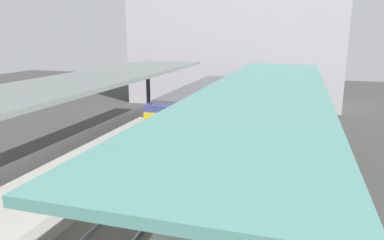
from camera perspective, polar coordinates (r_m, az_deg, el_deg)
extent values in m
plane|color=#383835|center=(14.53, -5.04, -11.27)|extent=(80.00, 80.00, 0.00)
cube|color=#ADA8A0|center=(16.05, -17.88, -7.51)|extent=(4.40, 28.00, 1.00)
cube|color=#ADA8A0|center=(13.47, 10.40, -11.16)|extent=(4.40, 28.00, 1.00)
cube|color=#59544C|center=(14.48, -5.05, -10.91)|extent=(3.20, 28.00, 0.20)
cube|color=slate|center=(14.68, -7.71, -9.91)|extent=(0.08, 28.00, 0.14)
cube|color=slate|center=(14.18, -2.31, -10.67)|extent=(0.08, 28.00, 0.14)
cube|color=#38428C|center=(20.18, 2.08, 0.79)|extent=(2.70, 10.43, 2.90)
cube|color=yellow|center=(15.37, -2.96, -3.84)|extent=(2.65, 0.08, 2.60)
cube|color=black|center=(20.49, -1.62, 1.99)|extent=(0.04, 9.60, 0.76)
cube|color=black|center=(19.81, 5.92, 1.53)|extent=(0.04, 9.60, 0.76)
cube|color=#515156|center=(19.90, 2.12, 5.15)|extent=(2.16, 9.91, 0.20)
cylinder|color=#333335|center=(22.06, -6.92, 4.11)|extent=(0.24, 0.24, 3.06)
cube|color=slate|center=(16.33, -16.02, 6.16)|extent=(4.18, 21.00, 0.16)
cylinder|color=#333335|center=(8.22, 6.89, -12.18)|extent=(0.24, 0.24, 3.03)
cylinder|color=#333335|center=(20.27, 13.20, 2.99)|extent=(0.24, 0.24, 3.03)
cube|color=slate|center=(13.81, 11.71, 5.04)|extent=(4.18, 21.00, 0.16)
cube|color=black|center=(12.74, 5.02, -9.04)|extent=(0.08, 0.32, 0.40)
cube|color=black|center=(12.58, 9.99, -9.49)|extent=(0.08, 0.32, 0.40)
cube|color=maroon|center=(12.56, 7.52, -8.30)|extent=(1.40, 0.40, 0.06)
cube|color=maroon|center=(12.64, 7.69, -7.04)|extent=(1.40, 0.06, 0.40)
cylinder|color=#262628|center=(15.66, 13.66, -1.60)|extent=(0.08, 0.08, 2.20)
cube|color=navy|center=(15.45, 13.86, 1.81)|extent=(0.90, 0.06, 0.32)
cylinder|color=#232328|center=(18.67, 16.97, -1.48)|extent=(0.28, 0.28, 0.90)
cylinder|color=#7A337A|center=(18.49, 17.13, 0.83)|extent=(0.36, 0.36, 0.64)
sphere|color=beige|center=(18.41, 17.22, 2.14)|extent=(0.22, 0.22, 0.22)
cylinder|color=#7A337A|center=(16.96, 13.11, -2.85)|extent=(0.28, 0.28, 0.81)
cylinder|color=maroon|center=(16.78, 13.24, -0.51)|extent=(0.36, 0.36, 0.62)
sphere|color=beige|center=(16.68, 13.31, 0.89)|extent=(0.22, 0.22, 0.22)
cylinder|color=#386B3D|center=(15.80, 8.48, -3.64)|extent=(0.28, 0.28, 0.92)
cylinder|color=#998460|center=(15.59, 8.58, -0.88)|extent=(0.36, 0.36, 0.65)
sphere|color=tan|center=(15.49, 8.64, 0.69)|extent=(0.22, 0.22, 0.22)
cube|color=#B7B2B7|center=(32.75, 6.76, 12.34)|extent=(18.00, 6.00, 11.00)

